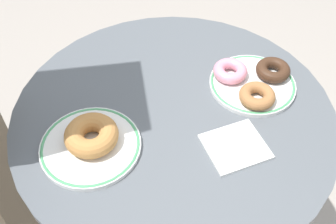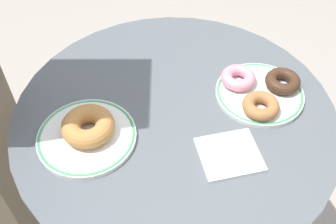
{
  "view_description": "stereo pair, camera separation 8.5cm",
  "coord_description": "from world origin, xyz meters",
  "px_view_note": "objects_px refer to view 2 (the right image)",
  "views": [
    {
      "loc": [
        -0.33,
        -0.47,
        1.4
      ],
      "look_at": [
        -0.02,
        -0.01,
        0.77
      ],
      "focal_mm": 42.56,
      "sensor_mm": 36.0,
      "label": 1
    },
    {
      "loc": [
        -0.26,
        -0.52,
        1.4
      ],
      "look_at": [
        -0.02,
        -0.01,
        0.77
      ],
      "focal_mm": 42.56,
      "sensor_mm": 36.0,
      "label": 2
    }
  ],
  "objects_px": {
    "donut_old_fashioned": "(88,126)",
    "donut_chocolate": "(283,81)",
    "donut_cinnamon": "(261,106)",
    "plate_left": "(87,136)",
    "plate_right": "(259,93)",
    "cafe_table": "(174,170)",
    "donut_pink_frosted": "(238,78)",
    "paper_napkin": "(229,154)"
  },
  "relations": [
    {
      "from": "donut_pink_frosted",
      "to": "donut_cinnamon",
      "type": "xyz_separation_m",
      "value": [
        -0.0,
        -0.09,
        0.0
      ]
    },
    {
      "from": "plate_right",
      "to": "donut_chocolate",
      "type": "relative_size",
      "value": 2.49
    },
    {
      "from": "donut_cinnamon",
      "to": "paper_napkin",
      "type": "height_order",
      "value": "donut_cinnamon"
    },
    {
      "from": "donut_pink_frosted",
      "to": "donut_old_fashioned",
      "type": "bearing_deg",
      "value": 179.63
    },
    {
      "from": "cafe_table",
      "to": "plate_right",
      "type": "relative_size",
      "value": 3.82
    },
    {
      "from": "donut_old_fashioned",
      "to": "paper_napkin",
      "type": "height_order",
      "value": "donut_old_fashioned"
    },
    {
      "from": "plate_right",
      "to": "paper_napkin",
      "type": "bearing_deg",
      "value": -142.15
    },
    {
      "from": "donut_chocolate",
      "to": "paper_napkin",
      "type": "xyz_separation_m",
      "value": [
        -0.2,
        -0.11,
        -0.02
      ]
    },
    {
      "from": "plate_right",
      "to": "donut_pink_frosted",
      "type": "xyz_separation_m",
      "value": [
        -0.03,
        0.05,
        0.02
      ]
    },
    {
      "from": "donut_cinnamon",
      "to": "cafe_table",
      "type": "bearing_deg",
      "value": 153.29
    },
    {
      "from": "donut_pink_frosted",
      "to": "paper_napkin",
      "type": "distance_m",
      "value": 0.2
    },
    {
      "from": "plate_right",
      "to": "donut_cinnamon",
      "type": "bearing_deg",
      "value": -124.38
    },
    {
      "from": "donut_pink_frosted",
      "to": "paper_napkin",
      "type": "relative_size",
      "value": 0.67
    },
    {
      "from": "donut_pink_frosted",
      "to": "donut_cinnamon",
      "type": "height_order",
      "value": "same"
    },
    {
      "from": "donut_cinnamon",
      "to": "paper_napkin",
      "type": "xyz_separation_m",
      "value": [
        -0.12,
        -0.07,
        -0.02
      ]
    },
    {
      "from": "plate_left",
      "to": "paper_napkin",
      "type": "distance_m",
      "value": 0.29
    },
    {
      "from": "donut_old_fashioned",
      "to": "plate_right",
      "type": "bearing_deg",
      "value": -7.47
    },
    {
      "from": "cafe_table",
      "to": "plate_right",
      "type": "xyz_separation_m",
      "value": [
        0.19,
        -0.04,
        0.23
      ]
    },
    {
      "from": "plate_right",
      "to": "donut_pink_frosted",
      "type": "relative_size",
      "value": 2.49
    },
    {
      "from": "donut_chocolate",
      "to": "paper_napkin",
      "type": "relative_size",
      "value": 0.67
    },
    {
      "from": "cafe_table",
      "to": "plate_right",
      "type": "distance_m",
      "value": 0.31
    },
    {
      "from": "cafe_table",
      "to": "donut_chocolate",
      "type": "xyz_separation_m",
      "value": [
        0.25,
        -0.04,
        0.25
      ]
    },
    {
      "from": "donut_pink_frosted",
      "to": "donut_cinnamon",
      "type": "bearing_deg",
      "value": -91.54
    },
    {
      "from": "plate_right",
      "to": "paper_napkin",
      "type": "xyz_separation_m",
      "value": [
        -0.15,
        -0.11,
        -0.0
      ]
    },
    {
      "from": "donut_cinnamon",
      "to": "donut_chocolate",
      "type": "bearing_deg",
      "value": 25.6
    },
    {
      "from": "cafe_table",
      "to": "donut_cinnamon",
      "type": "height_order",
      "value": "donut_cinnamon"
    },
    {
      "from": "plate_right",
      "to": "plate_left",
      "type": "bearing_deg",
      "value": 173.19
    },
    {
      "from": "cafe_table",
      "to": "donut_chocolate",
      "type": "distance_m",
      "value": 0.36
    },
    {
      "from": "donut_cinnamon",
      "to": "plate_right",
      "type": "bearing_deg",
      "value": 55.62
    },
    {
      "from": "donut_old_fashioned",
      "to": "paper_napkin",
      "type": "xyz_separation_m",
      "value": [
        0.23,
        -0.16,
        -0.03
      ]
    },
    {
      "from": "donut_pink_frosted",
      "to": "plate_left",
      "type": "bearing_deg",
      "value": -179.8
    },
    {
      "from": "plate_right",
      "to": "paper_napkin",
      "type": "relative_size",
      "value": 1.67
    },
    {
      "from": "cafe_table",
      "to": "donut_cinnamon",
      "type": "distance_m",
      "value": 0.31
    },
    {
      "from": "donut_cinnamon",
      "to": "donut_old_fashioned",
      "type": "bearing_deg",
      "value": 164.64
    },
    {
      "from": "plate_left",
      "to": "donut_chocolate",
      "type": "distance_m",
      "value": 0.45
    },
    {
      "from": "plate_left",
      "to": "donut_pink_frosted",
      "type": "distance_m",
      "value": 0.36
    },
    {
      "from": "plate_right",
      "to": "donut_chocolate",
      "type": "height_order",
      "value": "donut_chocolate"
    },
    {
      "from": "paper_napkin",
      "to": "plate_right",
      "type": "bearing_deg",
      "value": 37.85
    },
    {
      "from": "donut_old_fashioned",
      "to": "donut_chocolate",
      "type": "xyz_separation_m",
      "value": [
        0.44,
        -0.05,
        -0.01
      ]
    },
    {
      "from": "donut_old_fashioned",
      "to": "donut_cinnamon",
      "type": "height_order",
      "value": "donut_old_fashioned"
    },
    {
      "from": "plate_left",
      "to": "paper_napkin",
      "type": "bearing_deg",
      "value": -33.6
    },
    {
      "from": "paper_napkin",
      "to": "plate_left",
      "type": "bearing_deg",
      "value": 146.4
    }
  ]
}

